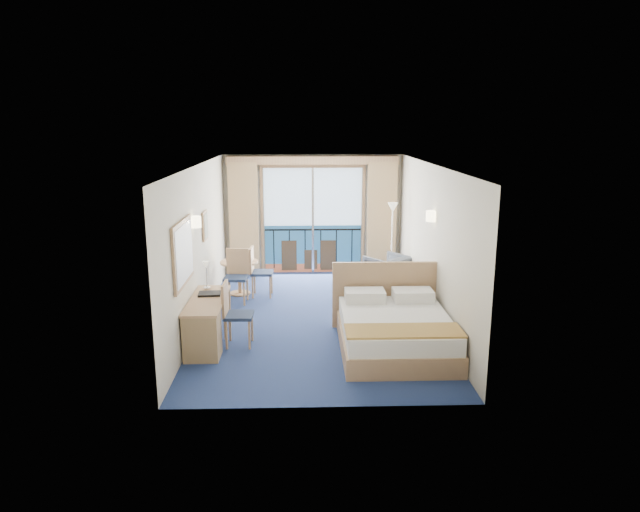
{
  "coord_description": "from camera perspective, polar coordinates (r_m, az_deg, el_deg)",
  "views": [
    {
      "loc": [
        -0.24,
        -9.61,
        3.4
      ],
      "look_at": [
        0.07,
        0.2,
        1.09
      ],
      "focal_mm": 32.0,
      "sensor_mm": 36.0,
      "label": 1
    }
  ],
  "objects": [
    {
      "name": "wall_print",
      "position": [
        10.36,
        -11.41,
        2.99
      ],
      "size": [
        0.04,
        0.42,
        0.52
      ],
      "color": "tan",
      "rests_on": "room_walls"
    },
    {
      "name": "phone",
      "position": [
        10.23,
        9.3,
        -2.62
      ],
      "size": [
        0.24,
        0.2,
        0.09
      ],
      "primitive_type": "cube",
      "rotation": [
        0.0,
        0.0,
        0.27
      ],
      "color": "silver",
      "rests_on": "nightstand"
    },
    {
      "name": "table_chair_a",
      "position": [
        11.38,
        -6.26,
        -1.26
      ],
      "size": [
        0.45,
        0.44,
        1.0
      ],
      "rotation": [
        0.0,
        0.0,
        1.54
      ],
      "color": "#1F2D4A",
      "rests_on": "ground"
    },
    {
      "name": "balcony_door",
      "position": [
        13.02,
        -0.75,
        3.26
      ],
      "size": [
        2.36,
        0.03,
        2.52
      ],
      "color": "navy",
      "rests_on": "room_walls"
    },
    {
      "name": "floor_lamp",
      "position": [
        12.22,
        7.25,
        3.35
      ],
      "size": [
        0.24,
        0.24,
        1.74
      ],
      "color": "silver",
      "rests_on": "ground"
    },
    {
      "name": "desk",
      "position": [
        8.7,
        -11.59,
        -7.15
      ],
      "size": [
        0.54,
        1.57,
        0.73
      ],
      "color": "tan",
      "rests_on": "ground"
    },
    {
      "name": "pelmet",
      "position": [
        12.73,
        -0.73,
        9.56
      ],
      "size": [
        3.8,
        0.25,
        0.18
      ],
      "primitive_type": "cube",
      "color": "tan",
      "rests_on": "room_walls"
    },
    {
      "name": "armchair",
      "position": [
        11.94,
        6.8,
        -1.6
      ],
      "size": [
        1.09,
        1.09,
        0.72
      ],
      "primitive_type": "imported",
      "rotation": [
        0.0,
        0.0,
        3.78
      ],
      "color": "#434951",
      "rests_on": "ground"
    },
    {
      "name": "sconce_right",
      "position": [
        9.83,
        11.06,
        3.93
      ],
      "size": [
        0.18,
        0.18,
        0.18
      ],
      "primitive_type": "cylinder",
      "color": "#FCEAB0",
      "rests_on": "room_walls"
    },
    {
      "name": "room_walls",
      "position": [
        9.74,
        -0.37,
        3.67
      ],
      "size": [
        4.04,
        6.54,
        2.72
      ],
      "color": "beige",
      "rests_on": "ground"
    },
    {
      "name": "nightstand",
      "position": [
        10.32,
        9.45,
        -4.43
      ],
      "size": [
        0.45,
        0.43,
        0.59
      ],
      "primitive_type": "cube",
      "color": "#997951",
      "rests_on": "ground"
    },
    {
      "name": "curtain_left",
      "position": [
        12.92,
        -7.61,
        3.67
      ],
      "size": [
        0.65,
        0.22,
        2.55
      ],
      "primitive_type": "cube",
      "color": "tan",
      "rests_on": "room_walls"
    },
    {
      "name": "desk_chair",
      "position": [
        8.93,
        -8.69,
        -5.38
      ],
      "size": [
        0.46,
        0.45,
        1.01
      ],
      "rotation": [
        0.0,
        0.0,
        1.54
      ],
      "color": "#1F2D4A",
      "rests_on": "ground"
    },
    {
      "name": "round_table",
      "position": [
        11.56,
        -8.07,
        -1.32
      ],
      "size": [
        0.76,
        0.76,
        0.68
      ],
      "color": "tan",
      "rests_on": "ground"
    },
    {
      "name": "desk_lamp",
      "position": [
        9.41,
        -11.32,
        -1.32
      ],
      "size": [
        0.12,
        0.12,
        0.45
      ],
      "color": "silver",
      "rests_on": "desk"
    },
    {
      "name": "folder",
      "position": [
        9.2,
        -10.99,
        -3.73
      ],
      "size": [
        0.37,
        0.29,
        0.03
      ],
      "primitive_type": "cube",
      "rotation": [
        0.0,
        0.0,
        0.07
      ],
      "color": "black",
      "rests_on": "desk"
    },
    {
      "name": "sconce_left",
      "position": [
        9.3,
        -12.34,
        3.35
      ],
      "size": [
        0.18,
        0.18,
        0.18
      ],
      "primitive_type": "cylinder",
      "color": "#FCEAB0",
      "rests_on": "room_walls"
    },
    {
      "name": "curtain_right",
      "position": [
        12.98,
        6.17,
        3.75
      ],
      "size": [
        0.65,
        0.22,
        2.55
      ],
      "primitive_type": "cube",
      "color": "tan",
      "rests_on": "room_walls"
    },
    {
      "name": "bed",
      "position": [
        8.83,
        7.47,
        -7.29
      ],
      "size": [
        1.8,
        2.14,
        1.13
      ],
      "color": "tan",
      "rests_on": "ground"
    },
    {
      "name": "mirror",
      "position": [
        8.49,
        -13.53,
        0.3
      ],
      "size": [
        0.05,
        1.25,
        0.95
      ],
      "color": "tan",
      "rests_on": "room_walls"
    },
    {
      "name": "floor",
      "position": [
        10.19,
        -0.36,
        -6.23
      ],
      "size": [
        6.5,
        6.5,
        0.0
      ],
      "primitive_type": "plane",
      "color": "navy",
      "rests_on": "ground"
    },
    {
      "name": "table_chair_b",
      "position": [
        11.09,
        -8.32,
        -1.63
      ],
      "size": [
        0.47,
        0.48,
        1.03
      ],
      "rotation": [
        0.0,
        0.0,
        -0.08
      ],
      "color": "#1F2D4A",
      "rests_on": "ground"
    }
  ]
}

